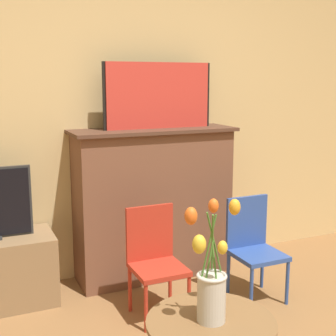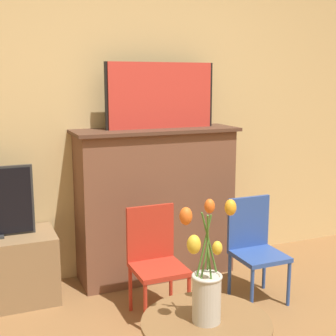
# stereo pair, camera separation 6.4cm
# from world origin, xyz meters

# --- Properties ---
(wall_back) EXTENTS (8.00, 0.06, 2.70)m
(wall_back) POSITION_xyz_m (0.00, 2.13, 1.35)
(wall_back) COLOR tan
(wall_back) RESTS_ON ground
(fireplace_mantel) EXTENTS (1.22, 0.41, 1.13)m
(fireplace_mantel) POSITION_xyz_m (0.18, 1.92, 0.58)
(fireplace_mantel) COLOR brown
(fireplace_mantel) RESTS_ON ground
(painting) EXTENTS (0.84, 0.03, 0.48)m
(painting) POSITION_xyz_m (0.23, 1.92, 1.37)
(painting) COLOR black
(painting) RESTS_ON fireplace_mantel
(chair_red) EXTENTS (0.32, 0.32, 0.69)m
(chair_red) POSITION_xyz_m (-0.04, 1.35, 0.38)
(chair_red) COLOR #B22D1E
(chair_red) RESTS_ON ground
(chair_blue) EXTENTS (0.32, 0.32, 0.69)m
(chair_blue) POSITION_xyz_m (0.67, 1.30, 0.38)
(chair_blue) COLOR #2D4C99
(chair_blue) RESTS_ON ground
(vase_tulips) EXTENTS (0.27, 0.23, 0.52)m
(vase_tulips) POSITION_xyz_m (-0.19, 0.36, 0.65)
(vase_tulips) COLOR beige
(vase_tulips) RESTS_ON side_table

